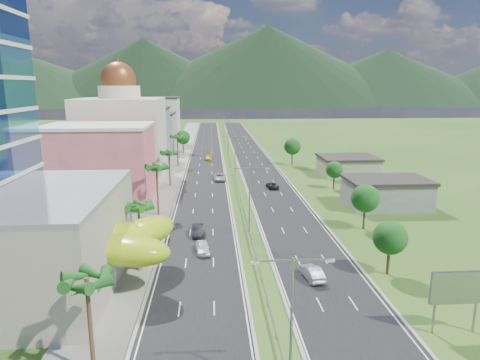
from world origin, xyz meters
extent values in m
plane|color=#2D5119|center=(0.00, 0.00, 0.00)|extent=(500.00, 500.00, 0.00)
cube|color=black|center=(-7.50, 90.00, 0.02)|extent=(11.00, 260.00, 0.04)
cube|color=black|center=(7.50, 90.00, 0.02)|extent=(11.00, 260.00, 0.04)
cube|color=gray|center=(-17.00, 90.00, 0.06)|extent=(7.00, 260.00, 0.12)
cube|color=gray|center=(0.00, 72.00, 0.62)|extent=(0.08, 216.00, 0.28)
cube|color=gray|center=(0.00, 174.00, 0.35)|extent=(0.10, 0.12, 0.70)
cylinder|color=gray|center=(0.00, -25.00, 5.50)|extent=(0.20, 0.20, 11.00)
cube|color=gray|center=(-1.44, -25.00, 10.80)|extent=(2.88, 0.12, 0.12)
cube|color=gray|center=(1.44, -25.00, 10.80)|extent=(2.88, 0.12, 0.12)
cube|color=silver|center=(-2.72, -25.00, 10.70)|extent=(0.60, 0.25, 0.18)
cube|color=silver|center=(2.72, -25.00, 10.70)|extent=(0.60, 0.25, 0.18)
cylinder|color=gray|center=(0.00, 10.00, 5.50)|extent=(0.20, 0.20, 11.00)
cube|color=gray|center=(-1.44, 10.00, 10.80)|extent=(2.88, 0.12, 0.12)
cube|color=gray|center=(1.44, 10.00, 10.80)|extent=(2.88, 0.12, 0.12)
cube|color=silver|center=(-2.72, 10.00, 10.70)|extent=(0.60, 0.25, 0.18)
cube|color=silver|center=(2.72, 10.00, 10.70)|extent=(0.60, 0.25, 0.18)
cylinder|color=gray|center=(0.00, 50.00, 5.50)|extent=(0.20, 0.20, 11.00)
cube|color=gray|center=(-1.44, 50.00, 10.80)|extent=(2.88, 0.12, 0.12)
cube|color=gray|center=(1.44, 50.00, 10.80)|extent=(2.88, 0.12, 0.12)
cube|color=silver|center=(-2.72, 50.00, 10.70)|extent=(0.60, 0.25, 0.18)
cube|color=silver|center=(2.72, 50.00, 10.70)|extent=(0.60, 0.25, 0.18)
cylinder|color=gray|center=(0.00, 95.00, 5.50)|extent=(0.20, 0.20, 11.00)
cube|color=gray|center=(-1.44, 95.00, 10.80)|extent=(2.88, 0.12, 0.12)
cube|color=gray|center=(1.44, 95.00, 10.80)|extent=(2.88, 0.12, 0.12)
cube|color=silver|center=(-2.72, 95.00, 10.70)|extent=(0.60, 0.25, 0.18)
cube|color=silver|center=(2.72, 95.00, 10.70)|extent=(0.60, 0.25, 0.18)
cylinder|color=gray|center=(0.00, 140.00, 5.50)|extent=(0.20, 0.20, 11.00)
cube|color=gray|center=(-1.44, 140.00, 10.80)|extent=(2.88, 0.12, 0.12)
cube|color=gray|center=(1.44, 140.00, 10.80)|extent=(2.88, 0.12, 0.12)
cube|color=silver|center=(-2.72, 140.00, 10.70)|extent=(0.60, 0.25, 0.18)
cube|color=silver|center=(2.72, 140.00, 10.70)|extent=(0.60, 0.25, 0.18)
cylinder|color=gray|center=(-24.00, -2.00, 2.00)|extent=(0.50, 0.50, 4.00)
cylinder|color=gray|center=(-17.00, -7.00, 2.00)|extent=(0.50, 0.50, 4.00)
cylinder|color=gray|center=(-21.00, -10.00, 2.00)|extent=(0.50, 0.50, 4.00)
cylinder|color=gray|center=(-15.00, -2.00, 2.00)|extent=(0.50, 0.50, 4.00)
cube|color=#C95267|center=(-28.00, 32.00, 7.50)|extent=(20.00, 15.00, 15.00)
cube|color=beige|center=(-28.00, 55.00, 10.00)|extent=(20.00, 20.00, 20.00)
cylinder|color=beige|center=(-28.00, 55.00, 21.50)|extent=(10.00, 10.00, 3.00)
sphere|color=brown|center=(-28.00, 55.00, 24.50)|extent=(8.40, 8.40, 8.40)
cube|color=slate|center=(-27.00, 80.00, 8.00)|extent=(16.00, 15.00, 16.00)
cube|color=#A39886|center=(-27.00, 102.00, 6.50)|extent=(16.00, 15.00, 13.00)
cube|color=silver|center=(-27.00, 125.00, 9.00)|extent=(16.00, 15.00, 18.00)
cylinder|color=gray|center=(15.00, -18.00, 1.60)|extent=(0.24, 0.24, 3.20)
cylinder|color=gray|center=(19.00, -18.00, 1.60)|extent=(0.24, 0.24, 3.20)
cube|color=#D85919|center=(17.00, -18.00, 4.60)|extent=(5.20, 0.35, 3.20)
cube|color=slate|center=(28.00, 25.00, 2.50)|extent=(15.00, 10.00, 5.00)
cube|color=#A39886|center=(30.00, 55.00, 2.20)|extent=(14.00, 12.00, 4.40)
cylinder|color=#47301C|center=(-15.50, -22.00, 4.25)|extent=(0.36, 0.36, 8.50)
cylinder|color=#47301C|center=(-15.50, 2.00, 3.75)|extent=(0.36, 0.36, 7.50)
cylinder|color=#47301C|center=(-15.50, 22.00, 4.50)|extent=(0.36, 0.36, 9.00)
cylinder|color=#47301C|center=(-15.50, 45.00, 4.00)|extent=(0.36, 0.36, 8.00)
cylinder|color=#47301C|center=(-15.50, 70.00, 4.40)|extent=(0.36, 0.36, 8.80)
cylinder|color=#47301C|center=(-15.50, 95.00, 2.45)|extent=(0.40, 0.40, 4.90)
sphere|color=#1B551A|center=(-15.50, 95.00, 5.60)|extent=(4.90, 4.90, 4.90)
cylinder|color=#47301C|center=(16.00, -5.00, 2.10)|extent=(0.40, 0.40, 4.20)
sphere|color=#1B551A|center=(16.00, -5.00, 4.80)|extent=(4.20, 4.20, 4.20)
cylinder|color=#47301C|center=(19.00, 12.00, 2.27)|extent=(0.40, 0.40, 4.55)
sphere|color=#1B551A|center=(19.00, 12.00, 5.20)|extent=(4.55, 4.55, 4.55)
cylinder|color=#47301C|center=(22.00, 40.00, 1.92)|extent=(0.40, 0.40, 3.85)
sphere|color=#1B551A|center=(22.00, 40.00, 4.40)|extent=(3.85, 3.85, 3.85)
cylinder|color=#47301C|center=(18.00, 70.00, 2.45)|extent=(0.40, 0.40, 4.90)
sphere|color=#1B551A|center=(18.00, 70.00, 5.60)|extent=(4.90, 4.90, 4.90)
imported|color=white|center=(-7.16, 3.48, 0.79)|extent=(2.22, 4.58, 1.51)
imported|color=black|center=(-8.04, 10.77, 0.84)|extent=(1.82, 4.90, 1.60)
imported|color=#B8BAC0|center=(-3.74, 50.46, 0.87)|extent=(2.75, 5.95, 1.65)
imported|color=gold|center=(-6.60, 80.26, 0.76)|extent=(2.05, 4.97, 1.44)
imported|color=#A2A4A9|center=(6.23, -5.74, 0.85)|extent=(2.46, 5.12, 1.62)
imported|color=black|center=(8.09, 41.46, 0.71)|extent=(2.58, 4.95, 1.33)
imported|color=black|center=(-12.30, 7.85, 0.66)|extent=(0.59, 1.94, 1.24)
camera|label=1|loc=(-5.71, -53.26, 22.99)|focal=32.00mm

